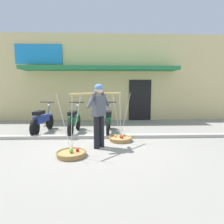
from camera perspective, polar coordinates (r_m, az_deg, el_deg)
ground_plane at (r=5.50m, az=-4.18°, el=-9.61°), size 90.00×90.00×0.00m
sidewalk_curb at (r=6.16m, az=-3.96°, el=-7.31°), size 20.00×0.24×0.10m
fruit_vendor at (r=5.00m, az=-3.97°, el=0.18°), size 1.29×1.31×1.70m
fruit_basket_left_side at (r=4.64m, az=-12.05°, el=-11.99°), size 0.71×0.71×1.45m
fruit_basket_right_side at (r=5.82m, az=2.56°, el=-7.93°), size 0.71×0.71×1.45m
motorcycle_nearest_shop at (r=7.23m, az=-20.12°, el=-2.33°), size 0.54×1.82×1.09m
motorcycle_second_in_row at (r=6.83m, az=-11.23°, el=-2.57°), size 0.54×1.82×1.09m
motorcycle_third_in_row at (r=6.77m, az=-1.04°, el=-2.51°), size 0.54×1.82×1.09m
storefront_building at (r=11.97m, az=-3.16°, el=9.52°), size 13.00×6.00×4.20m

